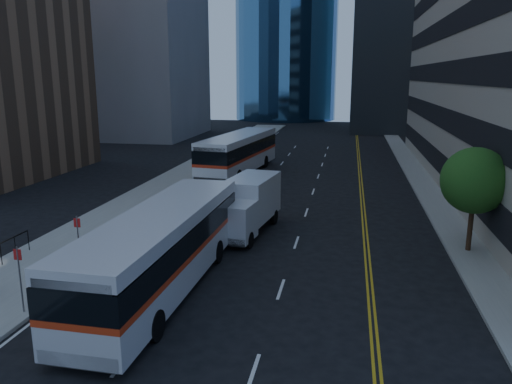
% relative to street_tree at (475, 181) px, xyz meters
% --- Properties ---
extents(ground, '(160.00, 160.00, 0.00)m').
position_rel_street_tree_xyz_m(ground, '(-9.00, -8.00, -3.64)').
color(ground, black).
rests_on(ground, ground).
extents(sidewalk_west, '(5.00, 90.00, 0.15)m').
position_rel_street_tree_xyz_m(sidewalk_west, '(-19.50, 17.00, -3.57)').
color(sidewalk_west, gray).
rests_on(sidewalk_west, ground).
extents(sidewalk_east, '(2.00, 90.00, 0.15)m').
position_rel_street_tree_xyz_m(sidewalk_east, '(-0.00, 17.00, -3.57)').
color(sidewalk_east, gray).
rests_on(sidewalk_east, ground).
extents(midrise_west, '(18.00, 18.00, 35.00)m').
position_rel_street_tree_xyz_m(midrise_west, '(-37.00, 44.00, 13.86)').
color(midrise_west, gray).
rests_on(midrise_west, ground).
extents(street_tree, '(3.20, 3.20, 5.10)m').
position_rel_street_tree_xyz_m(street_tree, '(0.00, 0.00, 0.00)').
color(street_tree, '#332114').
rests_on(street_tree, sidewalk_east).
extents(bus_front, '(3.09, 12.85, 3.30)m').
position_rel_street_tree_xyz_m(bus_front, '(-13.20, -6.92, -1.84)').
color(bus_front, silver).
rests_on(bus_front, ground).
extents(bus_rear, '(4.61, 13.73, 3.47)m').
position_rel_street_tree_xyz_m(bus_rear, '(-15.60, 18.15, -1.74)').
color(bus_rear, white).
rests_on(bus_rear, ground).
extents(box_truck, '(2.99, 6.52, 3.01)m').
position_rel_street_tree_xyz_m(box_truck, '(-11.39, 1.21, -2.05)').
color(box_truck, silver).
rests_on(box_truck, ground).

